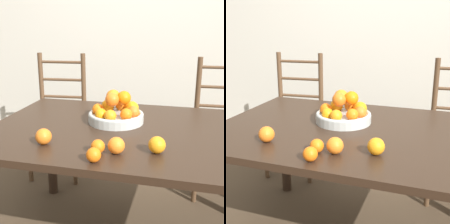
% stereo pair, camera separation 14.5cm
% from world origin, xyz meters
% --- Properties ---
extents(wall_back, '(8.00, 0.06, 2.60)m').
position_xyz_m(wall_back, '(0.00, 1.53, 1.30)').
color(wall_back, beige).
rests_on(wall_back, ground_plane).
extents(dining_table, '(1.51, 1.02, 0.73)m').
position_xyz_m(dining_table, '(0.00, 0.00, 0.64)').
color(dining_table, black).
rests_on(dining_table, ground_plane).
extents(fruit_bowl, '(0.31, 0.31, 0.18)m').
position_xyz_m(fruit_bowl, '(-0.09, 0.10, 0.79)').
color(fruit_bowl, '#B2B7B2').
rests_on(fruit_bowl, dining_table).
extents(orange_loose_0, '(0.06, 0.06, 0.06)m').
position_xyz_m(orange_loose_0, '(-0.07, -0.35, 0.76)').
color(orange_loose_0, orange).
rests_on(orange_loose_0, dining_table).
extents(orange_loose_1, '(0.08, 0.08, 0.08)m').
position_xyz_m(orange_loose_1, '(0.18, -0.28, 0.77)').
color(orange_loose_1, orange).
rests_on(orange_loose_1, dining_table).
extents(orange_loose_2, '(0.07, 0.07, 0.07)m').
position_xyz_m(orange_loose_2, '(0.01, -0.33, 0.77)').
color(orange_loose_2, orange).
rests_on(orange_loose_2, dining_table).
extents(orange_loose_3, '(0.08, 0.08, 0.08)m').
position_xyz_m(orange_loose_3, '(-0.35, -0.31, 0.77)').
color(orange_loose_3, orange).
rests_on(orange_loose_3, dining_table).
extents(orange_loose_4, '(0.06, 0.06, 0.06)m').
position_xyz_m(orange_loose_4, '(-0.06, -0.44, 0.76)').
color(orange_loose_4, orange).
rests_on(orange_loose_4, dining_table).
extents(chair_left, '(0.46, 0.44, 1.02)m').
position_xyz_m(chair_left, '(-0.76, 0.79, 0.49)').
color(chair_left, '#513823').
rests_on(chair_left, ground_plane).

